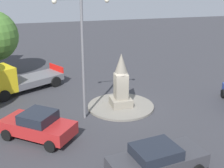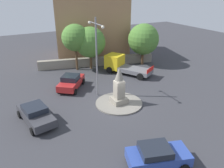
% 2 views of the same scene
% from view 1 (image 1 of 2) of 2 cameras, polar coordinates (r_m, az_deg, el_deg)
% --- Properties ---
extents(ground_plane, '(80.00, 80.00, 0.00)m').
position_cam_1_polar(ground_plane, '(21.14, 1.63, -4.25)').
color(ground_plane, '#38383D').
extents(traffic_island, '(4.48, 4.48, 0.13)m').
position_cam_1_polar(traffic_island, '(21.12, 1.63, -4.09)').
color(traffic_island, gray).
rests_on(traffic_island, ground).
extents(monument, '(1.36, 1.36, 3.61)m').
position_cam_1_polar(monument, '(20.50, 1.68, 0.16)').
color(monument, gray).
rests_on(monument, traffic_island).
extents(streetlamp, '(3.22, 0.28, 7.83)m').
position_cam_1_polar(streetlamp, '(18.16, -5.44, 7.24)').
color(streetlamp, slate).
rests_on(streetlamp, ground).
extents(car_red_parked_left, '(4.30, 3.94, 1.55)m').
position_cam_1_polar(car_red_parked_left, '(17.50, -13.46, -7.38)').
color(car_red_parked_left, '#B22323').
rests_on(car_red_parked_left, ground).
extents(car_dark_grey_near_island, '(4.67, 2.65, 1.46)m').
position_cam_1_polar(car_dark_grey_near_island, '(14.33, 8.26, -13.68)').
color(car_dark_grey_near_island, '#38383D').
rests_on(car_dark_grey_near_island, ground).
extents(truck_yellow_waiting, '(6.24, 4.77, 2.24)m').
position_cam_1_polar(truck_yellow_waiting, '(24.32, -17.66, 0.72)').
color(truck_yellow_waiting, yellow).
rests_on(truck_yellow_waiting, ground).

